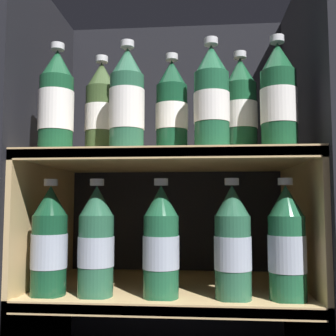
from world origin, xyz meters
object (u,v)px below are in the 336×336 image
(bottle_upper_front_3, at_px, (279,99))
(bottle_lower_front_0, at_px, (49,243))
(bottle_upper_front_1, at_px, (127,103))
(bottle_lower_front_1, at_px, (96,243))
(bottle_lower_front_2, at_px, (161,244))
(bottle_upper_back_0, at_px, (101,112))
(bottle_lower_front_3, at_px, (233,244))
(bottle_upper_back_1, at_px, (172,110))
(bottle_upper_back_2, at_px, (241,109))
(bottle_upper_front_2, at_px, (212,100))
(bottle_upper_front_0, at_px, (56,104))
(bottle_lower_front_4, at_px, (287,245))

(bottle_upper_front_3, relative_size, bottle_lower_front_0, 1.00)
(bottle_upper_front_1, distance_m, bottle_lower_front_0, 0.34)
(bottle_upper_front_1, bearing_deg, bottle_lower_front_1, -180.00)
(bottle_lower_front_2, bearing_deg, bottle_upper_back_0, 151.19)
(bottle_lower_front_0, height_order, bottle_lower_front_3, same)
(bottle_lower_front_0, relative_size, bottle_lower_front_2, 1.00)
(bottle_upper_front_1, distance_m, bottle_lower_front_3, 0.37)
(bottle_upper_front_3, bearing_deg, bottle_upper_back_1, 159.93)
(bottle_upper_front_3, xyz_separation_m, bottle_upper_back_1, (-0.23, 0.08, 0.00))
(bottle_lower_front_1, bearing_deg, bottle_lower_front_0, 180.00)
(bottle_upper_back_2, height_order, bottle_lower_front_1, bottle_upper_back_2)
(bottle_upper_front_1, relative_size, bottle_upper_back_1, 1.00)
(bottle_upper_front_2, distance_m, bottle_upper_back_0, 0.27)
(bottle_upper_front_2, xyz_separation_m, bottle_upper_back_2, (0.07, 0.08, 0.00))
(bottle_lower_front_1, bearing_deg, bottle_upper_front_0, 180.00)
(bottle_lower_front_0, bearing_deg, bottle_lower_front_2, 0.00)
(bottle_upper_front_3, xyz_separation_m, bottle_lower_front_1, (-0.38, -0.00, -0.30))
(bottle_upper_front_3, xyz_separation_m, bottle_upper_back_0, (-0.40, 0.08, 0.00))
(bottle_upper_front_2, height_order, bottle_upper_back_0, same)
(bottle_upper_front_0, distance_m, bottle_upper_back_1, 0.26)
(bottle_upper_front_2, xyz_separation_m, bottle_lower_front_3, (0.04, 0.00, -0.30))
(bottle_upper_front_1, height_order, bottle_lower_front_3, bottle_upper_front_1)
(bottle_upper_back_2, xyz_separation_m, bottle_lower_front_0, (-0.41, -0.08, -0.30))
(bottle_upper_back_2, xyz_separation_m, bottle_lower_front_1, (-0.31, -0.08, -0.30))
(bottle_upper_front_3, bearing_deg, bottle_lower_front_2, -180.00)
(bottle_lower_front_3, bearing_deg, bottle_lower_front_2, -180.00)
(bottle_upper_back_2, height_order, bottle_lower_front_4, bottle_upper_back_2)
(bottle_upper_front_2, height_order, bottle_lower_front_1, bottle_upper_front_2)
(bottle_upper_front_1, xyz_separation_m, bottle_upper_front_3, (0.32, 0.00, 0.00))
(bottle_upper_front_3, height_order, bottle_lower_front_4, bottle_upper_front_3)
(bottle_upper_back_1, bearing_deg, bottle_lower_front_4, -19.34)
(bottle_upper_front_0, height_order, bottle_lower_front_3, bottle_upper_front_0)
(bottle_upper_front_1, height_order, bottle_upper_front_2, same)
(bottle_upper_back_1, bearing_deg, bottle_upper_front_2, -42.74)
(bottle_upper_front_3, distance_m, bottle_upper_back_1, 0.24)
(bottle_upper_back_1, xyz_separation_m, bottle_lower_front_2, (-0.02, -0.08, -0.30))
(bottle_upper_front_3, height_order, bottle_upper_back_1, same)
(bottle_upper_front_0, distance_m, bottle_upper_front_1, 0.16)
(bottle_upper_front_1, bearing_deg, bottle_upper_front_0, -180.00)
(bottle_upper_front_1, bearing_deg, bottle_upper_back_1, 42.74)
(bottle_upper_front_2, relative_size, bottle_upper_back_0, 1.00)
(bottle_lower_front_2, bearing_deg, bottle_upper_front_0, 180.00)
(bottle_lower_front_3, xyz_separation_m, bottle_lower_front_4, (0.11, 0.00, -0.00))
(bottle_upper_back_2, bearing_deg, bottle_upper_front_2, -129.62)
(bottle_upper_front_2, height_order, bottle_lower_front_0, bottle_upper_front_2)
(bottle_lower_front_0, xyz_separation_m, bottle_lower_front_4, (0.49, 0.00, -0.00))
(bottle_lower_front_0, xyz_separation_m, bottle_lower_front_3, (0.38, 0.00, 0.00))
(bottle_lower_front_2, bearing_deg, bottle_lower_front_0, 180.00)
(bottle_lower_front_1, bearing_deg, bottle_upper_back_1, 28.65)
(bottle_lower_front_3, bearing_deg, bottle_lower_front_1, -180.00)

